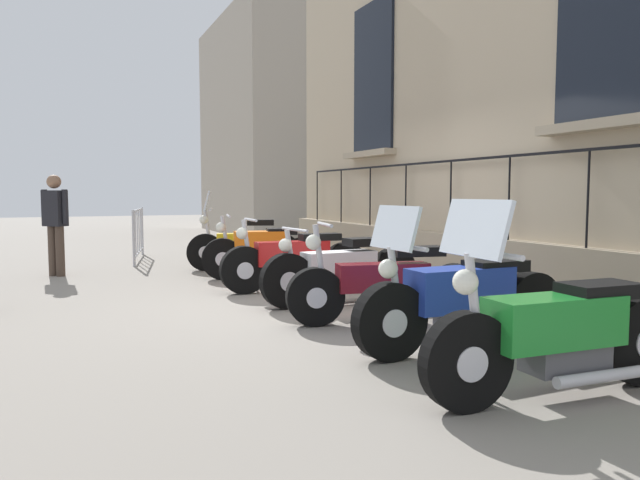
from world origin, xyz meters
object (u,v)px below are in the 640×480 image
Objects in this scene: motorcycle_white at (342,271)px; crowd_barrier at (138,232)px; motorcycle_blue at (463,301)px; motorcycle_maroon at (386,286)px; motorcycle_yellow at (242,246)px; motorcycle_green at (557,333)px; motorcycle_red at (296,261)px; pedestrian_standing at (55,219)px; motorcycle_orange at (263,251)px.

motorcycle_white is 0.98× the size of crowd_barrier.
motorcycle_maroon is at bearing -88.15° from motorcycle_blue.
motorcycle_green is (-0.07, 7.13, 0.02)m from motorcycle_yellow.
motorcycle_yellow is 0.91× the size of motorcycle_blue.
motorcycle_blue is (-0.17, 3.50, 0.03)m from motorcycle_red.
motorcycle_green is at bearing 87.47° from motorcycle_white.
motorcycle_blue is at bearing 89.97° from motorcycle_white.
motorcycle_maroon is 0.97× the size of crowd_barrier.
pedestrian_standing is at bearing -58.37° from motorcycle_maroon.
crowd_barrier is (1.73, -8.27, 0.13)m from motorcycle_blue.
pedestrian_standing reaches higher than motorcycle_red.
crowd_barrier is (1.50, -2.35, 0.14)m from motorcycle_yellow.
motorcycle_green is at bearing 90.64° from motorcycle_orange.
motorcycle_yellow is at bearing -89.65° from motorcycle_orange.
motorcycle_red is 5.03m from crowd_barrier.
motorcycle_white is (-0.23, 2.42, -0.03)m from motorcycle_orange.
pedestrian_standing reaches higher than motorcycle_green.
motorcycle_green is 8.25m from pedestrian_standing.
motorcycle_maroon is at bearing 92.96° from motorcycle_orange.
motorcycle_orange is 0.90× the size of motorcycle_white.
motorcycle_orange is 0.90× the size of motorcycle_blue.
motorcycle_white is 1.14m from motorcycle_maroon.
motorcycle_white is 2.37m from motorcycle_blue.
motorcycle_red is at bearing 108.06° from crowd_barrier.
motorcycle_white is at bearing -92.53° from motorcycle_green.
crowd_barrier reaches higher than motorcycle_white.
pedestrian_standing is at bearing -43.65° from motorcycle_red.
motorcycle_blue reaches higher than motorcycle_maroon.
motorcycle_yellow is at bearing -88.65° from motorcycle_red.
motorcycle_orange is 4.80m from motorcycle_blue.
motorcycle_green is (0.16, 3.58, 0.03)m from motorcycle_white.
motorcycle_maroon reaches higher than motorcycle_red.
motorcycle_blue is at bearing 101.81° from crowd_barrier.
motorcycle_maroon is 2.44m from motorcycle_green.
motorcycle_orange is 2.43m from motorcycle_white.
pedestrian_standing is (3.02, -1.63, 0.50)m from motorcycle_orange.
motorcycle_orange is 3.80m from crowd_barrier.
motorcycle_green reaches higher than motorcycle_white.
motorcycle_yellow is 0.91× the size of motorcycle_maroon.
motorcycle_red is 1.01× the size of motorcycle_maroon.
motorcycle_red is 1.00× the size of motorcycle_blue.
motorcycle_blue is (-0.23, 5.92, 0.02)m from motorcycle_yellow.
crowd_barrier is at bearing -71.94° from motorcycle_red.
pedestrian_standing is (3.24, -4.06, 0.53)m from motorcycle_white.
motorcycle_maroon reaches higher than crowd_barrier.
motorcycle_red is at bearing 91.35° from motorcycle_yellow.
motorcycle_white is 1.01× the size of motorcycle_maroon.
motorcycle_red is 1.14m from motorcycle_white.
crowd_barrier is at bearing -78.19° from motorcycle_blue.
crowd_barrier is (1.69, -7.05, 0.17)m from motorcycle_maroon.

